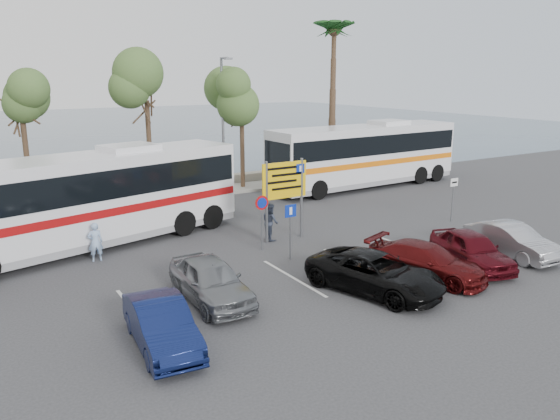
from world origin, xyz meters
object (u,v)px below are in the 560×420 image
street_lamp_right (223,118)px  coach_bus_right (365,157)px  pedestrian_near (95,242)px  direction_sign (285,186)px  car_red (472,249)px  car_silver_b (512,240)px  car_silver_a (211,280)px  car_maroon (426,261)px  pedestrian_far (270,222)px  suv_black (375,273)px  coach_bus_left (89,203)px  car_blue (162,325)px

street_lamp_right → coach_bus_right: street_lamp_right is taller
coach_bus_right → pedestrian_near: coach_bus_right is taller
street_lamp_right → coach_bus_right: (8.59, -3.02, -2.63)m
direction_sign → car_red: bearing=-57.3°
car_silver_b → coach_bus_right: bearing=78.7°
car_silver_a → car_silver_b: 12.49m
car_silver_b → street_lamp_right: bearing=109.7°
car_maroon → pedestrian_far: size_ratio=2.63×
street_lamp_right → pedestrian_near: size_ratio=5.09×
suv_black → pedestrian_near: (-7.38, 8.08, 0.12)m
car_red → direction_sign: bearing=138.1°
coach_bus_left → car_silver_a: size_ratio=3.29×
car_silver_a → suv_black: 5.53m
direction_sign → pedestrian_far: bearing=152.4°
car_silver_b → pedestrian_near: size_ratio=2.54×
street_lamp_right → pedestrian_far: bearing=-104.3°
car_silver_b → pedestrian_far: bearing=140.3°
street_lamp_right → coach_bus_left: street_lamp_right is taller
coach_bus_left → car_red: bearing=-40.0°
direction_sign → coach_bus_left: 8.31m
car_red → pedestrian_far: (-4.85, 6.99, 0.15)m
car_silver_b → pedestrian_far: 10.07m
coach_bus_left → car_blue: coach_bus_left is taller
coach_bus_right → suv_black: 17.91m
coach_bus_right → suv_black: coach_bus_right is taller
coach_bus_right → car_maroon: 16.53m
car_red → car_maroon: bearing=-164.5°
direction_sign → car_silver_a: direction_sign is taller
car_silver_a → coach_bus_left: bearing=105.1°
direction_sign → car_maroon: 7.19m
street_lamp_right → coach_bus_right: size_ratio=0.58×
car_red → pedestrian_near: size_ratio=2.56×
car_silver_b → suv_black: bearing=-175.8°
direction_sign → car_blue: 10.59m
car_maroon → car_silver_b: (4.80, 0.00, 0.02)m
pedestrian_far → direction_sign: bearing=-115.3°
car_silver_a → car_silver_b: (12.30, -2.14, -0.06)m
car_blue → car_silver_b: (14.70, 0.00, 0.01)m
car_blue → pedestrian_far: pedestrian_far is taller
direction_sign → suv_black: size_ratio=0.75×
coach_bus_left → pedestrian_near: (-0.28, -1.92, -1.17)m
direction_sign → car_silver_b: bearing=-45.0°
coach_bus_left → car_maroon: size_ratio=3.15×
suv_black → car_blue: bearing=162.5°
car_silver_a → suv_black: bearing=-21.9°
car_silver_a → car_maroon: size_ratio=0.96×
coach_bus_right → car_silver_b: 14.59m
coach_bus_left → street_lamp_right: bearing=36.2°
pedestrian_far → street_lamp_right: bearing=-12.0°
direction_sign → car_silver_b: size_ratio=0.90×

